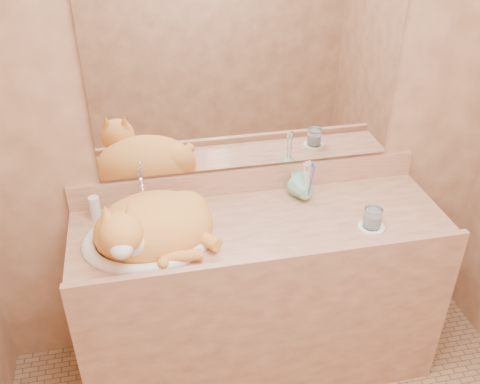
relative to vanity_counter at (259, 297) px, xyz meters
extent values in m
cube|color=#905D41|center=(0.00, 0.28, 0.82)|extent=(2.40, 0.02, 2.50)
cube|color=white|center=(0.00, 0.26, 0.97)|extent=(1.30, 0.02, 0.80)
imported|color=#76BD97|center=(0.22, 0.17, 0.52)|extent=(0.10, 0.10, 0.18)
imported|color=#76BD97|center=(0.23, 0.10, 0.47)|extent=(0.13, 0.13, 0.10)
cylinder|color=white|center=(0.44, -0.12, 0.43)|extent=(0.11, 0.11, 0.01)
cylinder|color=silver|center=(0.44, -0.12, 0.48)|extent=(0.07, 0.07, 0.09)
cylinder|color=white|center=(-0.68, 0.18, 0.48)|extent=(0.05, 0.05, 0.11)
camera|label=1|loc=(-0.46, -1.77, 1.76)|focal=40.00mm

